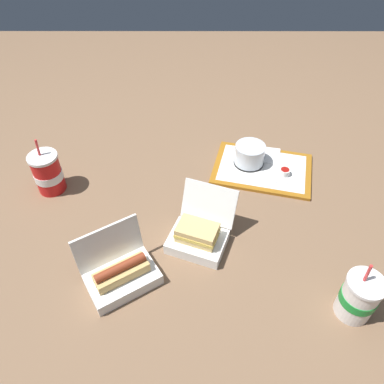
% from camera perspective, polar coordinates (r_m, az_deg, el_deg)
% --- Properties ---
extents(ground_plane, '(3.20, 3.20, 0.00)m').
position_cam_1_polar(ground_plane, '(1.31, 0.73, -2.67)').
color(ground_plane, brown).
extents(food_tray, '(0.42, 0.34, 0.01)m').
position_cam_1_polar(food_tray, '(1.48, 10.64, 3.48)').
color(food_tray, '#A56619').
rests_on(food_tray, ground_plane).
extents(cake_container, '(0.12, 0.12, 0.08)m').
position_cam_1_polar(cake_container, '(1.46, 8.76, 5.59)').
color(cake_container, black).
rests_on(cake_container, food_tray).
extents(ketchup_cup, '(0.04, 0.04, 0.02)m').
position_cam_1_polar(ketchup_cup, '(1.45, 13.93, 3.03)').
color(ketchup_cup, white).
rests_on(ketchup_cup, food_tray).
extents(napkin_stack, '(0.12, 0.12, 0.00)m').
position_cam_1_polar(napkin_stack, '(1.53, 11.39, 5.55)').
color(napkin_stack, white).
rests_on(napkin_stack, food_tray).
extents(plastic_fork, '(0.11, 0.02, 0.00)m').
position_cam_1_polar(plastic_fork, '(1.42, 13.75, 1.48)').
color(plastic_fork, white).
rests_on(plastic_fork, food_tray).
extents(clamshell_hotdog_front, '(0.25, 0.23, 0.16)m').
position_cam_1_polar(clamshell_hotdog_front, '(1.11, -10.80, -12.04)').
color(clamshell_hotdog_front, white).
rests_on(clamshell_hotdog_front, ground_plane).
extents(clamshell_sandwich_corner, '(0.23, 0.24, 0.16)m').
position_cam_1_polar(clamshell_sandwich_corner, '(1.18, 1.17, -6.49)').
color(clamshell_sandwich_corner, white).
rests_on(clamshell_sandwich_corner, ground_plane).
extents(soda_cup_center, '(0.10, 0.10, 0.21)m').
position_cam_1_polar(soda_cup_center, '(1.42, -21.12, 2.72)').
color(soda_cup_center, red).
rests_on(soda_cup_center, ground_plane).
extents(soda_cup_corner, '(0.10, 0.10, 0.20)m').
position_cam_1_polar(soda_cup_corner, '(1.11, 24.07, -14.41)').
color(soda_cup_corner, white).
rests_on(soda_cup_corner, ground_plane).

